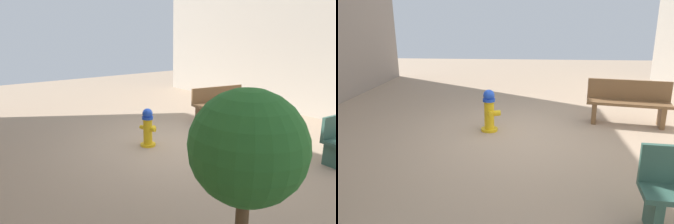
{
  "view_description": "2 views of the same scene",
  "coord_description": "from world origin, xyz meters",
  "views": [
    {
      "loc": [
        4.19,
        5.29,
        2.47
      ],
      "look_at": [
        0.24,
        0.03,
        0.81
      ],
      "focal_mm": 33.44,
      "sensor_mm": 36.0,
      "label": 1
    },
    {
      "loc": [
        -0.23,
        5.87,
        2.27
      ],
      "look_at": [
        0.12,
        0.74,
        0.73
      ],
      "focal_mm": 34.21,
      "sensor_mm": 36.0,
      "label": 2
    }
  ],
  "objects": [
    {
      "name": "ground_plane",
      "position": [
        0.0,
        0.0,
        0.0
      ],
      "size": [
        23.4,
        23.4,
        0.0
      ],
      "primitive_type": "plane",
      "color": "tan"
    },
    {
      "name": "bench_near",
      "position": [
        -2.41,
        -0.98,
        0.5
      ],
      "size": [
        1.78,
        0.76,
        0.95
      ],
      "color": "brown",
      "rests_on": "ground_plane"
    },
    {
      "name": "planter_tree",
      "position": [
        2.32,
        3.82,
        1.26
      ],
      "size": [
        0.94,
        0.94,
        2.08
      ],
      "color": "tan",
      "rests_on": "ground_plane"
    },
    {
      "name": "fire_hydrant",
      "position": [
        0.53,
        -0.33,
        0.43
      ],
      "size": [
        0.41,
        0.43,
        0.86
      ],
      "color": "gold",
      "rests_on": "ground_plane"
    }
  ]
}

